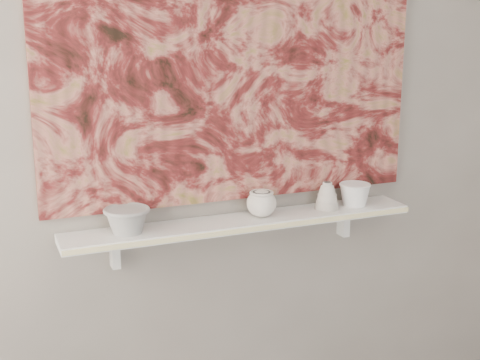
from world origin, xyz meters
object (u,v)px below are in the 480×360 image
painting (235,58)px  bell_vessel (327,195)px  shelf (243,222)px  bowl_grey (127,220)px  bowl_white (355,194)px  cup_cream (261,203)px

painting → bell_vessel: size_ratio=13.53×
bell_vessel → shelf: bearing=180.0°
shelf → bowl_grey: bearing=180.0°
shelf → bowl_grey: bowl_grey is taller
shelf → bell_vessel: size_ratio=12.63×
shelf → bowl_white: bowl_white is taller
shelf → bell_vessel: bell_vessel is taller
bowl_grey → shelf: bearing=0.0°
shelf → painting: (0.00, 0.08, 0.62)m
painting → bowl_white: (0.50, -0.08, -0.56)m
painting → cup_cream: painting is taller
shelf → cup_cream: size_ratio=12.02×
shelf → cup_cream: (0.08, 0.00, 0.07)m
painting → bell_vessel: bearing=-12.3°
bell_vessel → bowl_white: bearing=0.0°
painting → bowl_grey: bearing=-169.9°
bowl_grey → cup_cream: 0.53m
cup_cream → bowl_white: (0.42, 0.00, -0.01)m
cup_cream → bell_vessel: 0.29m
cup_cream → bowl_white: size_ratio=0.90×
bowl_grey → bell_vessel: bell_vessel is taller
cup_cream → bell_vessel: (0.29, 0.00, 0.00)m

